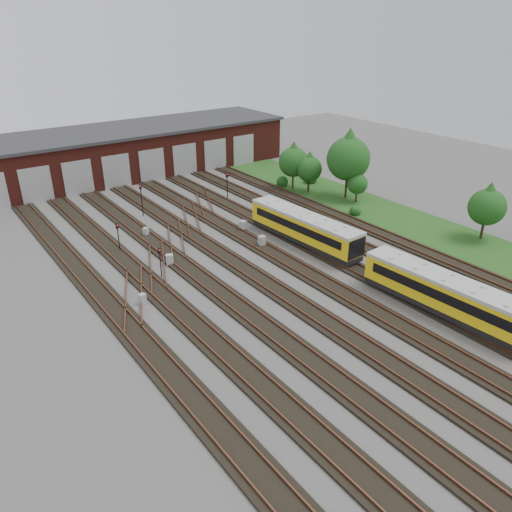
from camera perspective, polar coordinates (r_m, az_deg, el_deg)
ground at (r=42.07m, az=4.74°, el=-3.35°), size 120.00×120.00×0.00m
track_network at (r=42.31m, az=4.05°, el=-2.97°), size 30.40×70.00×0.33m
maintenance_shed at (r=73.88m, az=-16.01°, el=11.29°), size 51.00×12.50×6.35m
grass_verge at (r=60.88m, az=12.38°, el=5.57°), size 8.00×55.00×0.05m
metro_train at (r=39.77m, az=20.83°, el=-4.07°), size 3.15×45.42×2.75m
signal_mast_0 at (r=48.94m, az=-15.50°, el=2.50°), size 0.26×0.25×2.87m
signal_mast_1 at (r=43.18m, az=-10.90°, el=-0.34°), size 0.23×0.21×2.73m
signal_mast_2 at (r=57.30m, az=-12.98°, el=6.70°), size 0.32×0.30×3.70m
signal_mast_3 at (r=61.57m, az=-3.32°, el=8.44°), size 0.31×0.29×3.32m
relay_cabinet_0 at (r=40.11m, az=-12.84°, el=-4.81°), size 0.56×0.49×0.86m
relay_cabinet_1 at (r=52.40m, az=-12.48°, el=2.71°), size 0.63×0.57×0.88m
relay_cabinet_2 at (r=45.69m, az=-9.83°, el=-0.44°), size 0.76×0.69×1.04m
relay_cabinet_3 at (r=52.45m, az=-1.48°, el=3.48°), size 0.72×0.63×1.08m
relay_cabinet_4 at (r=48.77m, az=0.67°, el=1.71°), size 0.69×0.59×1.07m
tree_0 at (r=64.93m, az=4.31°, el=11.05°), size 3.79×3.79×6.28m
tree_1 at (r=63.99m, az=6.12°, el=10.20°), size 3.22×3.22×5.33m
tree_2 at (r=61.88m, az=10.55°, el=11.43°), size 5.22×5.22×8.66m
tree_3 at (r=61.31m, az=11.53°, el=8.35°), size 2.46×2.46×4.08m
tree_4 at (r=54.19m, az=24.98°, el=5.52°), size 3.63×3.63×6.01m
bush_0 at (r=57.80m, az=11.29°, el=5.24°), size 1.28×1.28×1.28m
bush_1 at (r=67.03m, az=3.03°, el=8.66°), size 1.53×1.53×1.53m
bush_2 at (r=68.52m, az=6.31°, el=8.97°), size 1.66×1.66×1.66m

